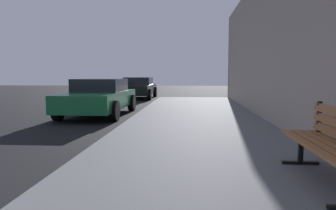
# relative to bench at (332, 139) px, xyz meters

# --- Properties ---
(bench) EXTENTS (0.53, 1.78, 0.89)m
(bench) POSITION_rel_bench_xyz_m (0.00, 0.00, 0.00)
(bench) COLOR brown
(bench) RESTS_ON sidewalk
(car_green) EXTENTS (1.98, 4.44, 1.27)m
(car_green) POSITION_rel_bench_xyz_m (-4.81, 7.13, -0.02)
(car_green) COLOR #196638
(car_green) RESTS_ON ground_plane
(car_black) EXTENTS (1.96, 4.47, 1.27)m
(car_black) POSITION_rel_bench_xyz_m (-4.81, 15.34, -0.02)
(car_black) COLOR black
(car_black) RESTS_ON ground_plane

